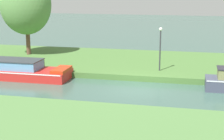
# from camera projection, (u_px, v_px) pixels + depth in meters

# --- Properties ---
(ground_plane) EXTENTS (120.00, 120.00, 0.00)m
(ground_plane) POSITION_uv_depth(u_px,v_px,m) (138.00, 90.00, 22.15)
(ground_plane) COLOR #37564B
(riverbank_far) EXTENTS (72.00, 10.00, 0.40)m
(riverbank_far) POSITION_uv_depth(u_px,v_px,m) (151.00, 64.00, 28.75)
(riverbank_far) COLOR #456D32
(riverbank_far) RESTS_ON ground_plane
(willow_tree_left) EXTENTS (4.49, 3.76, 6.97)m
(willow_tree_left) POSITION_uv_depth(u_px,v_px,m) (25.00, 4.00, 30.54)
(willow_tree_left) COLOR brown
(willow_tree_left) RESTS_ON riverbank_far
(lamp_post) EXTENTS (0.24, 0.24, 3.08)m
(lamp_post) POSITION_uv_depth(u_px,v_px,m) (160.00, 44.00, 25.08)
(lamp_post) COLOR #333338
(lamp_post) RESTS_ON riverbank_far
(mooring_post_near) EXTENTS (0.15, 0.15, 0.62)m
(mooring_post_near) POSITION_uv_depth(u_px,v_px,m) (44.00, 64.00, 26.24)
(mooring_post_near) COLOR #443D2F
(mooring_post_near) RESTS_ON riverbank_far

